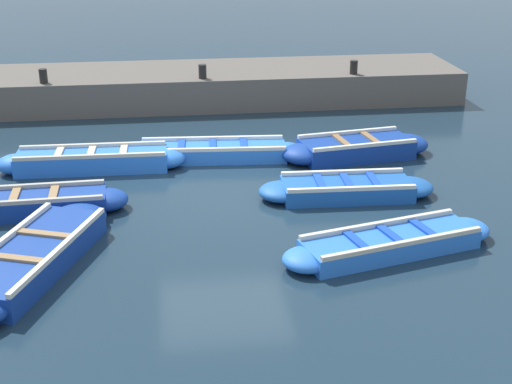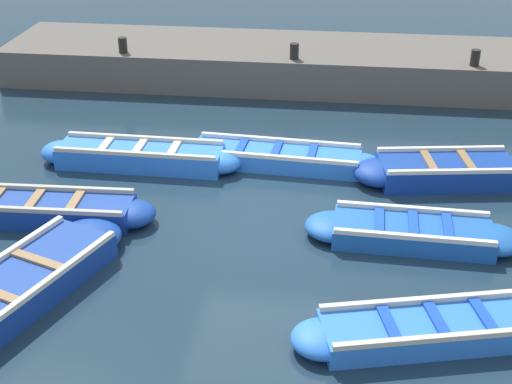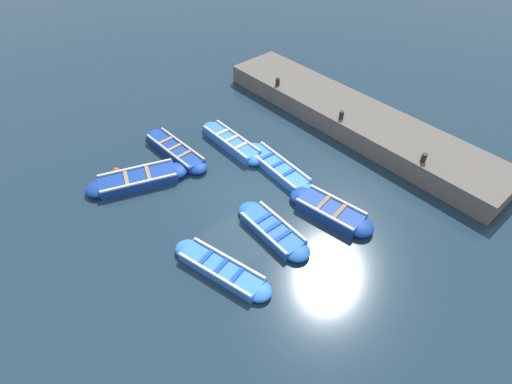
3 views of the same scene
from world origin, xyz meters
TOP-DOWN VIEW (x-y plane):
  - ground_plane at (0.00, 0.00)m, footprint 120.00×120.00m
  - boat_outer_right at (-1.61, -2.47)m, footprint 0.83×3.74m
  - boat_tucked at (-1.66, 2.97)m, footprint 1.41×3.36m
  - boat_broadside at (2.69, 2.36)m, footprint 1.60×3.63m
  - boat_stern_in at (2.54, -2.99)m, footprint 3.94×2.23m
  - boat_far_corner at (0.48, -3.59)m, footprint 0.92×3.84m
  - boat_inner_gap at (0.43, 2.25)m, footprint 1.01×3.25m
  - boat_near_quay at (-1.95, -0.03)m, footprint 1.04×3.89m
  - quay_wall at (-6.67, 0.00)m, footprint 2.75×13.79m
  - bollard_north at (-5.65, -3.92)m, footprint 0.20×0.20m
  - bollard_mid_north at (-5.65, 0.00)m, footprint 0.20×0.20m
  - bollard_mid_south at (-5.65, 3.92)m, footprint 0.20×0.20m

SIDE VIEW (x-z plane):
  - ground_plane at x=0.00m, z-range 0.00..0.00m
  - boat_broadside at x=2.69m, z-range -0.03..0.33m
  - boat_inner_gap at x=0.43m, z-range -0.03..0.33m
  - boat_near_quay at x=-1.95m, z-range -0.03..0.34m
  - boat_far_corner at x=0.48m, z-range -0.03..0.38m
  - boat_stern_in at x=2.54m, z-range -0.03..0.40m
  - boat_outer_right at x=-1.61m, z-range -0.03..0.41m
  - boat_tucked at x=-1.66m, z-range -0.03..0.42m
  - quay_wall at x=-6.67m, z-range 0.00..0.86m
  - bollard_north at x=-5.65m, z-range 0.86..1.21m
  - bollard_mid_north at x=-5.65m, z-range 0.86..1.21m
  - bollard_mid_south at x=-5.65m, z-range 0.86..1.21m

